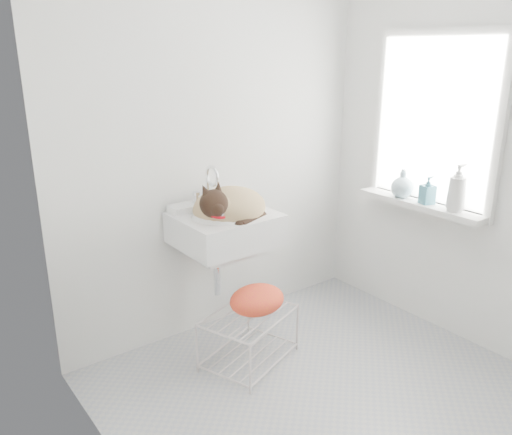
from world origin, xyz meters
TOP-DOWN VIEW (x-y plane):
  - floor at (0.00, 0.00)m, footprint 2.20×2.00m
  - back_wall at (0.00, 1.00)m, footprint 2.20×0.02m
  - right_wall at (1.10, 0.00)m, footprint 0.02×2.00m
  - left_wall at (-1.10, 0.00)m, footprint 0.02×2.00m
  - window_glass at (1.09, 0.20)m, footprint 0.01×0.80m
  - window_frame at (1.07, 0.20)m, footprint 0.04×0.90m
  - windowsill at (1.01, 0.20)m, footprint 0.16×0.88m
  - sink at (-0.13, 0.74)m, footprint 0.57×0.49m
  - faucet at (-0.13, 0.92)m, footprint 0.21×0.14m
  - cat at (-0.12, 0.72)m, footprint 0.49×0.41m
  - wire_rack at (-0.16, 0.47)m, footprint 0.61×0.52m
  - towel at (-0.10, 0.47)m, footprint 0.37×0.27m
  - bottle_a at (1.00, -0.05)m, footprint 0.11×0.11m
  - bottle_b at (1.00, 0.15)m, footprint 0.10×0.10m
  - bottle_c at (1.00, 0.34)m, footprint 0.20×0.20m

SIDE VIEW (x-z plane):
  - floor at x=0.00m, z-range -0.01..0.01m
  - wire_rack at x=-0.16m, z-range -0.01..0.31m
  - towel at x=-0.10m, z-range 0.27..0.41m
  - windowsill at x=1.01m, z-range 0.81..0.85m
  - sink at x=-0.13m, z-range 0.74..0.96m
  - bottle_a at x=1.00m, z-range 0.73..0.97m
  - bottle_b at x=1.00m, z-range 0.76..0.94m
  - bottle_c at x=1.00m, z-range 0.76..0.94m
  - cat at x=-0.12m, z-range 0.74..1.04m
  - faucet at x=-0.13m, z-range 0.89..1.09m
  - back_wall at x=0.00m, z-range 0.00..2.50m
  - right_wall at x=1.10m, z-range 0.00..2.50m
  - left_wall at x=-1.10m, z-range 0.00..2.50m
  - window_glass at x=1.09m, z-range 0.85..1.85m
  - window_frame at x=1.07m, z-range 0.80..1.90m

